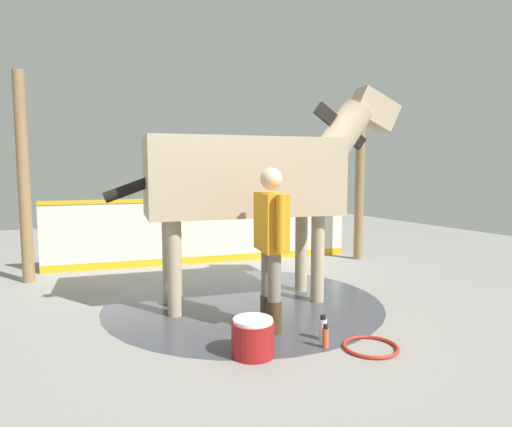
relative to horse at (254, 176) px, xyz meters
name	(u,v)px	position (x,y,z in m)	size (l,w,h in m)	color
ground_plane	(222,296)	(0.42, 0.23, -1.52)	(16.00, 16.00, 0.02)	gray
wet_patch	(244,302)	(0.02, 0.12, -1.51)	(3.30, 3.30, 0.00)	#42444C
barrier_wall	(205,233)	(2.31, -0.31, -1.00)	(1.04, 5.06, 1.11)	silver
roof_post_near	(360,176)	(1.33, -2.81, -0.05)	(0.16, 0.16, 2.93)	olive
roof_post_far	(24,178)	(2.31, 2.37, -0.05)	(0.16, 0.16, 2.93)	olive
horse	(254,176)	(0.00, 0.00, 0.00)	(1.29, 3.59, 2.62)	tan
handler	(271,238)	(-0.91, 0.30, -0.59)	(0.64, 0.31, 1.61)	#47331E
wash_bucket	(253,337)	(-1.38, 0.75, -1.35)	(0.37, 0.37, 0.33)	maroon
bottle_shampoo	(323,329)	(-1.39, 0.01, -1.40)	(0.07, 0.07, 0.24)	white
bottle_spray	(326,337)	(-1.55, 0.10, -1.41)	(0.06, 0.06, 0.22)	#CC5933
hose_coil	(371,347)	(-1.76, -0.25, -1.49)	(0.50, 0.50, 0.03)	#B72D1E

